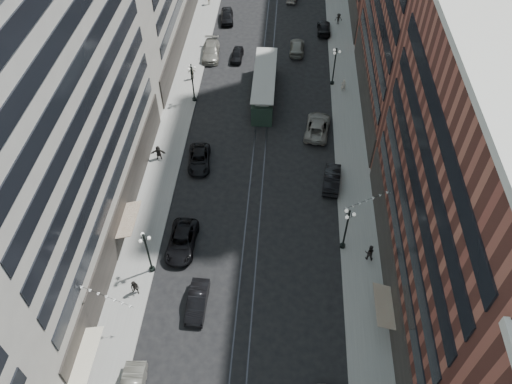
% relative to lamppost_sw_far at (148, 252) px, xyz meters
% --- Properties ---
extents(ground, '(220.00, 220.00, 0.00)m').
position_rel_lamppost_sw_far_xyz_m(ground, '(9.20, 32.00, -3.10)').
color(ground, black).
rests_on(ground, ground).
extents(sidewalk_west, '(4.00, 180.00, 0.15)m').
position_rel_lamppost_sw_far_xyz_m(sidewalk_west, '(-1.80, 42.00, -3.02)').
color(sidewalk_west, gray).
rests_on(sidewalk_west, ground).
extents(sidewalk_east, '(4.00, 180.00, 0.15)m').
position_rel_lamppost_sw_far_xyz_m(sidewalk_east, '(20.20, 42.00, -3.02)').
color(sidewalk_east, gray).
rests_on(sidewalk_east, ground).
extents(rail_west, '(0.12, 180.00, 0.02)m').
position_rel_lamppost_sw_far_xyz_m(rail_west, '(8.50, 42.00, -3.09)').
color(rail_west, '#2D2D33').
rests_on(rail_west, ground).
extents(rail_east, '(0.12, 180.00, 0.02)m').
position_rel_lamppost_sw_far_xyz_m(rail_east, '(9.90, 42.00, -3.09)').
color(rail_east, '#2D2D33').
rests_on(rail_east, ground).
extents(building_west_mid, '(8.00, 36.00, 28.00)m').
position_rel_lamppost_sw_far_xyz_m(building_west_mid, '(-7.80, 5.00, 10.90)').
color(building_west_mid, '#A8A495').
rests_on(building_west_mid, ground).
extents(building_east_mid, '(8.00, 30.00, 24.00)m').
position_rel_lamppost_sw_far_xyz_m(building_east_mid, '(26.20, -0.00, 8.90)').
color(building_east_mid, brown).
rests_on(building_east_mid, ground).
extents(lamppost_sw_far, '(1.03, 1.14, 5.52)m').
position_rel_lamppost_sw_far_xyz_m(lamppost_sw_far, '(0.00, 0.00, 0.00)').
color(lamppost_sw_far, black).
rests_on(lamppost_sw_far, sidewalk_west).
extents(lamppost_sw_mid, '(1.03, 1.14, 5.52)m').
position_rel_lamppost_sw_far_xyz_m(lamppost_sw_mid, '(0.00, 27.00, 0.00)').
color(lamppost_sw_mid, black).
rests_on(lamppost_sw_mid, sidewalk_west).
extents(lamppost_se_far, '(1.03, 1.14, 5.52)m').
position_rel_lamppost_sw_far_xyz_m(lamppost_se_far, '(18.40, 4.00, 0.00)').
color(lamppost_se_far, black).
rests_on(lamppost_se_far, sidewalk_east).
extents(lamppost_se_mid, '(1.03, 1.14, 5.52)m').
position_rel_lamppost_sw_far_xyz_m(lamppost_se_mid, '(18.40, 32.00, 0.00)').
color(lamppost_se_mid, black).
rests_on(lamppost_se_mid, sidewalk_east).
extents(streetcar, '(2.85, 12.89, 3.56)m').
position_rel_lamppost_sw_far_xyz_m(streetcar, '(9.20, 28.62, -1.45)').
color(streetcar, '#203227').
rests_on(streetcar, ground).
extents(car_2, '(2.80, 5.83, 1.60)m').
position_rel_lamppost_sw_far_xyz_m(car_2, '(2.40, 3.06, -2.30)').
color(car_2, black).
rests_on(car_2, ground).
extents(car_5, '(1.72, 4.71, 1.54)m').
position_rel_lamppost_sw_far_xyz_m(car_5, '(4.93, -3.53, -2.32)').
color(car_5, black).
rests_on(car_5, ground).
extents(pedestrian_2, '(0.94, 0.61, 1.79)m').
position_rel_lamppost_sw_far_xyz_m(pedestrian_2, '(-0.91, -2.66, -2.05)').
color(pedestrian_2, black).
rests_on(pedestrian_2, sidewalk_west).
extents(car_7, '(2.95, 5.49, 1.46)m').
position_rel_lamppost_sw_far_xyz_m(car_7, '(2.40, 15.06, -2.36)').
color(car_7, black).
rests_on(car_7, ground).
extents(car_8, '(2.84, 6.16, 1.74)m').
position_rel_lamppost_sw_far_xyz_m(car_8, '(0.80, 38.06, -2.22)').
color(car_8, gray).
rests_on(car_8, ground).
extents(car_9, '(2.57, 5.20, 1.70)m').
position_rel_lamppost_sw_far_xyz_m(car_9, '(2.04, 48.64, -2.24)').
color(car_9, black).
rests_on(car_9, ground).
extents(car_10, '(2.28, 5.19, 1.66)m').
position_rel_lamppost_sw_far_xyz_m(car_10, '(17.60, 12.82, -2.27)').
color(car_10, black).
rests_on(car_10, ground).
extents(car_11, '(3.56, 6.39, 1.69)m').
position_rel_lamppost_sw_far_xyz_m(car_11, '(16.16, 21.77, -2.25)').
color(car_11, slate).
rests_on(car_11, ground).
extents(car_12, '(2.06, 4.99, 1.44)m').
position_rel_lamppost_sw_far_xyz_m(car_12, '(17.60, 46.16, -2.37)').
color(car_12, black).
rests_on(car_12, ground).
extents(car_13, '(1.84, 4.15, 1.39)m').
position_rel_lamppost_sw_far_xyz_m(car_13, '(4.70, 37.54, -2.40)').
color(car_13, black).
rests_on(car_13, ground).
extents(pedestrian_5, '(1.74, 0.63, 1.84)m').
position_rel_lamppost_sw_far_xyz_m(pedestrian_5, '(-2.42, 15.51, -2.03)').
color(pedestrian_5, black).
rests_on(pedestrian_5, sidewalk_west).
extents(pedestrian_6, '(1.19, 0.67, 1.93)m').
position_rel_lamppost_sw_far_xyz_m(pedestrian_6, '(-1.01, 31.89, -1.98)').
color(pedestrian_6, '#A19C85').
rests_on(pedestrian_6, sidewalk_west).
extents(pedestrian_7, '(1.01, 0.67, 1.93)m').
position_rel_lamppost_sw_far_xyz_m(pedestrian_7, '(20.82, 2.74, -1.98)').
color(pedestrian_7, black).
rests_on(pedestrian_7, sidewalk_east).
extents(pedestrian_8, '(0.67, 0.47, 1.74)m').
position_rel_lamppost_sw_far_xyz_m(pedestrian_8, '(19.79, 30.49, -2.08)').
color(pedestrian_8, beige).
rests_on(pedestrian_8, sidewalk_east).
extents(pedestrian_9, '(1.17, 0.56, 1.77)m').
position_rel_lamppost_sw_far_xyz_m(pedestrian_9, '(19.94, 48.58, -2.06)').
color(pedestrian_9, black).
rests_on(pedestrian_9, sidewalk_east).
extents(car_extra_2, '(2.25, 5.24, 1.51)m').
position_rel_lamppost_sw_far_xyz_m(car_extra_2, '(13.44, 40.16, -2.34)').
color(car_extra_2, slate).
rests_on(car_extra_2, ground).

